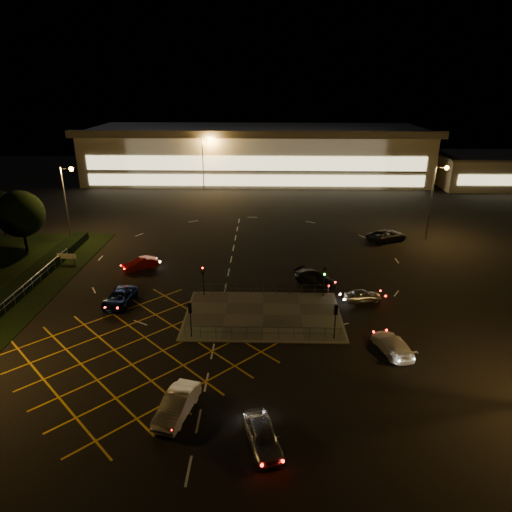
{
  "coord_description": "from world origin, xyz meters",
  "views": [
    {
      "loc": [
        2.24,
        -39.28,
        20.49
      ],
      "look_at": [
        1.11,
        8.05,
        2.0
      ],
      "focal_mm": 32.0,
      "sensor_mm": 36.0,
      "label": 1
    }
  ],
  "objects_px": {
    "signal_se": "(336,315)",
    "car_left_blue": "(120,298)",
    "signal_sw": "(190,313)",
    "car_near_silver": "(263,436)",
    "car_approach_white": "(393,345)",
    "signal_nw": "(203,274)",
    "signal_ne": "(324,275)",
    "car_east_grey": "(387,236)",
    "car_far_dkgrey": "(315,278)",
    "car_queue_white": "(177,405)",
    "car_right_silver": "(363,296)",
    "car_circ_red": "(141,264)"
  },
  "relations": [
    {
      "from": "signal_se",
      "to": "car_left_blue",
      "type": "relative_size",
      "value": 0.64
    },
    {
      "from": "signal_sw",
      "to": "car_near_silver",
      "type": "height_order",
      "value": "signal_sw"
    },
    {
      "from": "car_approach_white",
      "to": "signal_nw",
      "type": "bearing_deg",
      "value": -45.18
    },
    {
      "from": "signal_ne",
      "to": "signal_nw",
      "type": "bearing_deg",
      "value": 180.0
    },
    {
      "from": "signal_ne",
      "to": "car_left_blue",
      "type": "bearing_deg",
      "value": -174.25
    },
    {
      "from": "car_east_grey",
      "to": "car_far_dkgrey",
      "type": "bearing_deg",
      "value": 114.27
    },
    {
      "from": "signal_nw",
      "to": "car_queue_white",
      "type": "bearing_deg",
      "value": -88.23
    },
    {
      "from": "car_right_silver",
      "to": "signal_ne",
      "type": "bearing_deg",
      "value": 66.85
    },
    {
      "from": "car_queue_white",
      "to": "car_circ_red",
      "type": "xyz_separation_m",
      "value": [
        -8.69,
        24.13,
        -0.09
      ]
    },
    {
      "from": "car_far_dkgrey",
      "to": "car_queue_white",
      "type": "bearing_deg",
      "value": -166.89
    },
    {
      "from": "car_near_silver",
      "to": "car_east_grey",
      "type": "height_order",
      "value": "car_east_grey"
    },
    {
      "from": "signal_nw",
      "to": "signal_se",
      "type": "bearing_deg",
      "value": -33.65
    },
    {
      "from": "signal_sw",
      "to": "signal_se",
      "type": "distance_m",
      "value": 12.0
    },
    {
      "from": "signal_nw",
      "to": "car_approach_white",
      "type": "xyz_separation_m",
      "value": [
        16.4,
        -9.72,
        -1.69
      ]
    },
    {
      "from": "car_near_silver",
      "to": "car_left_blue",
      "type": "height_order",
      "value": "car_near_silver"
    },
    {
      "from": "signal_ne",
      "to": "car_right_silver",
      "type": "distance_m",
      "value": 4.22
    },
    {
      "from": "signal_nw",
      "to": "car_right_silver",
      "type": "distance_m",
      "value": 15.86
    },
    {
      "from": "signal_se",
      "to": "car_queue_white",
      "type": "xyz_separation_m",
      "value": [
        -11.46,
        -9.4,
        -1.61
      ]
    },
    {
      "from": "signal_sw",
      "to": "signal_ne",
      "type": "height_order",
      "value": "same"
    },
    {
      "from": "car_left_blue",
      "to": "car_right_silver",
      "type": "distance_m",
      "value": 23.68
    },
    {
      "from": "signal_se",
      "to": "signal_ne",
      "type": "distance_m",
      "value": 7.99
    },
    {
      "from": "car_left_blue",
      "to": "car_east_grey",
      "type": "height_order",
      "value": "car_east_grey"
    },
    {
      "from": "signal_sw",
      "to": "signal_nw",
      "type": "distance_m",
      "value": 7.99
    },
    {
      "from": "signal_ne",
      "to": "car_queue_white",
      "type": "relative_size",
      "value": 0.69
    },
    {
      "from": "signal_ne",
      "to": "car_far_dkgrey",
      "type": "xyz_separation_m",
      "value": [
        -0.5,
        3.01,
        -1.67
      ]
    },
    {
      "from": "car_circ_red",
      "to": "car_east_grey",
      "type": "bearing_deg",
      "value": 74.57
    },
    {
      "from": "car_circ_red",
      "to": "car_east_grey",
      "type": "xyz_separation_m",
      "value": [
        30.6,
        10.41,
        0.12
      ]
    },
    {
      "from": "car_right_silver",
      "to": "signal_sw",
      "type": "bearing_deg",
      "value": 103.93
    },
    {
      "from": "signal_se",
      "to": "car_near_silver",
      "type": "bearing_deg",
      "value": 63.99
    },
    {
      "from": "signal_ne",
      "to": "car_east_grey",
      "type": "xyz_separation_m",
      "value": [
        10.45,
        17.16,
        -1.59
      ]
    },
    {
      "from": "signal_sw",
      "to": "car_far_dkgrey",
      "type": "height_order",
      "value": "signal_sw"
    },
    {
      "from": "signal_sw",
      "to": "car_east_grey",
      "type": "bearing_deg",
      "value": -131.76
    },
    {
      "from": "signal_nw",
      "to": "car_left_blue",
      "type": "distance_m",
      "value": 8.33
    },
    {
      "from": "car_near_silver",
      "to": "car_right_silver",
      "type": "bearing_deg",
      "value": 48.12
    },
    {
      "from": "car_approach_white",
      "to": "car_queue_white",
      "type": "bearing_deg",
      "value": 11.27
    },
    {
      "from": "signal_nw",
      "to": "signal_ne",
      "type": "bearing_deg",
      "value": 0.0
    },
    {
      "from": "car_near_silver",
      "to": "signal_ne",
      "type": "bearing_deg",
      "value": 58.41
    },
    {
      "from": "car_queue_white",
      "to": "car_left_blue",
      "type": "distance_m",
      "value": 17.55
    },
    {
      "from": "signal_nw",
      "to": "car_approach_white",
      "type": "relative_size",
      "value": 0.68
    },
    {
      "from": "car_queue_white",
      "to": "car_far_dkgrey",
      "type": "distance_m",
      "value": 23.15
    },
    {
      "from": "car_approach_white",
      "to": "car_near_silver",
      "type": "bearing_deg",
      "value": 30.52
    },
    {
      "from": "car_left_blue",
      "to": "car_approach_white",
      "type": "xyz_separation_m",
      "value": [
        24.31,
        -7.72,
        -0.01
      ]
    },
    {
      "from": "car_far_dkgrey",
      "to": "car_circ_red",
      "type": "bearing_deg",
      "value": 120.61
    },
    {
      "from": "car_approach_white",
      "to": "car_right_silver",
      "type": "bearing_deg",
      "value": -100.29
    },
    {
      "from": "signal_se",
      "to": "car_east_grey",
      "type": "distance_m",
      "value": 27.27
    },
    {
      "from": "signal_sw",
      "to": "signal_nw",
      "type": "xyz_separation_m",
      "value": [
        0.0,
        7.99,
        0.0
      ]
    },
    {
      "from": "car_right_silver",
      "to": "car_circ_red",
      "type": "distance_m",
      "value": 25.07
    },
    {
      "from": "car_queue_white",
      "to": "car_right_silver",
      "type": "height_order",
      "value": "car_queue_white"
    },
    {
      "from": "car_near_silver",
      "to": "car_queue_white",
      "type": "xyz_separation_m",
      "value": [
        -5.6,
        2.61,
        0.03
      ]
    },
    {
      "from": "car_far_dkgrey",
      "to": "car_east_grey",
      "type": "relative_size",
      "value": 0.86
    }
  ]
}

